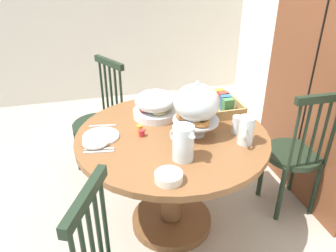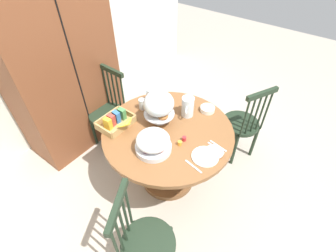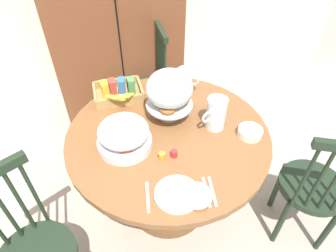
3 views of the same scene
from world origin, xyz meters
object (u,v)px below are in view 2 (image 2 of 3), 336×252
windsor_chair_by_cabinet (145,243)px  windsor_chair_facing_door (242,125)px  china_plate_large (205,157)px  cereal_bowl (208,109)px  wooden_armoire (60,67)px  china_plate_small (214,152)px  fruit_platter_covered (153,142)px  milk_pitcher (151,96)px  windsor_chair_near_window (109,113)px  orange_juice_pitcher (188,107)px  dining_table (168,146)px  pastry_stand_with_dome (159,105)px  cereal_basket (116,121)px  drinking_glass (142,104)px

windsor_chair_by_cabinet → windsor_chair_facing_door: (1.59, -0.01, 0.00)m
china_plate_large → cereal_bowl: 0.59m
wooden_armoire → china_plate_small: wooden_armoire is taller
fruit_platter_covered → china_plate_large: fruit_platter_covered is taller
milk_pitcher → cereal_bowl: size_ratio=1.21×
windsor_chair_facing_door → fruit_platter_covered: (-1.05, 0.36, 0.37)m
windsor_chair_near_window → windsor_chair_facing_door: same height
windsor_chair_facing_door → china_plate_large: (-0.86, -0.02, 0.29)m
milk_pitcher → cereal_bowl: (0.23, -0.52, -0.05)m
wooden_armoire → windsor_chair_by_cabinet: bearing=-111.3°
windsor_chair_facing_door → orange_juice_pitcher: size_ratio=4.92×
dining_table → windsor_chair_facing_door: 0.90m
fruit_platter_covered → china_plate_small: size_ratio=2.00×
pastry_stand_with_dome → china_plate_large: size_ratio=1.56×
china_plate_small → china_plate_large: bearing=155.5°
wooden_armoire → fruit_platter_covered: bearing=-95.4°
cereal_basket → cereal_bowl: (0.68, -0.55, -0.02)m
dining_table → windsor_chair_near_window: size_ratio=1.21×
windsor_chair_by_cabinet → cereal_bowl: size_ratio=6.96×
windsor_chair_facing_door → cereal_bowl: 0.54m
dining_table → windsor_chair_near_window: (0.04, 0.89, -0.07)m
wooden_armoire → china_plate_large: wooden_armoire is taller
windsor_chair_near_window → cereal_bowl: bearing=-68.5°
dining_table → china_plate_small: china_plate_small is taller
china_plate_large → drinking_glass: drinking_glass is taller
china_plate_small → drinking_glass: size_ratio=1.36×
wooden_armoire → orange_juice_pitcher: wooden_armoire is taller
windsor_chair_by_cabinet → milk_pitcher: bearing=37.6°
wooden_armoire → orange_juice_pitcher: (0.41, -1.33, -0.15)m
orange_juice_pitcher → wooden_armoire: bearing=107.1°
windsor_chair_by_cabinet → pastry_stand_with_dome: size_ratio=2.83×
dining_table → windsor_chair_by_cabinet: bearing=-153.4°
windsor_chair_facing_door → china_plate_small: bearing=-176.0°
drinking_glass → cereal_bowl: bearing=-55.9°
wooden_armoire → drinking_glass: wooden_armoire is taller
windsor_chair_by_cabinet → pastry_stand_with_dome: bearing=32.4°
milk_pitcher → drinking_glass: bearing=176.8°
windsor_chair_facing_door → china_plate_small: windsor_chair_facing_door is taller
china_plate_large → pastry_stand_with_dome: bearing=78.8°
windsor_chair_near_window → orange_juice_pitcher: 1.01m
dining_table → cereal_bowl: size_ratio=8.46×
windsor_chair_facing_door → china_plate_large: bearing=-178.9°
dining_table → fruit_platter_covered: size_ratio=3.95×
dining_table → cereal_basket: (-0.23, 0.41, 0.26)m
china_plate_small → fruit_platter_covered: bearing=123.0°
windsor_chair_facing_door → cereal_bowl: bearing=142.1°
wooden_armoire → windsor_chair_near_window: wooden_armoire is taller
milk_pitcher → cereal_basket: bearing=175.9°
milk_pitcher → fruit_platter_covered: bearing=-138.1°
windsor_chair_by_cabinet → pastry_stand_with_dome: 1.11m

